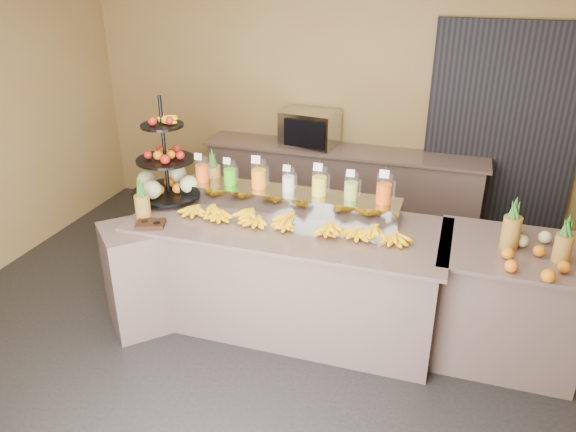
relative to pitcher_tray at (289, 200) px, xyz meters
The scene contains 20 objects.
ground 1.16m from the pitcher_tray, 81.76° to the right, with size 6.00×6.00×0.00m, color black.
room_envelope 0.94m from the pitcher_tray, 37.16° to the left, with size 6.04×5.02×2.82m.
buffet_counter 0.63m from the pitcher_tray, 95.59° to the right, with size 2.75×1.25×0.93m.
right_counter 1.87m from the pitcher_tray, ahead, with size 1.08×0.88×0.93m.
back_ledge 1.76m from the pitcher_tray, 87.12° to the left, with size 3.10×0.55×0.93m.
pitcher_tray is the anchor object (origin of this frame).
juice_pitcher_orange_a 0.80m from the pitcher_tray, behind, with size 0.11×0.12×0.28m.
juice_pitcher_green 0.55m from the pitcher_tray, behind, with size 0.11×0.11×0.26m.
juice_pitcher_orange_b 0.32m from the pitcher_tray, behind, with size 0.13×0.13×0.31m.
juice_pitcher_milk 0.16m from the pitcher_tray, 103.55° to the right, with size 0.11×0.11×0.26m.
juice_pitcher_lemon 0.31m from the pitcher_tray, ahead, with size 0.13×0.13×0.30m.
juice_pitcher_lime 0.55m from the pitcher_tray, ahead, with size 0.11×0.12×0.28m.
juice_pitcher_orange_c 0.80m from the pitcher_tray, ahead, with size 0.13×0.13×0.31m.
banana_heap 0.36m from the pitcher_tray, 70.89° to the right, with size 1.90×0.17×0.16m.
fruit_stand 1.04m from the pitcher_tray, behind, with size 0.67×0.67×0.89m.
condiment_caddy 1.13m from the pitcher_tray, 144.63° to the right, with size 0.22×0.16×0.03m, color black.
pineapple_left_a 1.18m from the pitcher_tray, 151.80° to the right, with size 0.12×0.12×0.36m.
pineapple_left_b 0.75m from the pitcher_tray, behind, with size 0.13×0.13×0.40m.
right_fruit_pile 1.90m from the pitcher_tray, 10.13° to the right, with size 0.46×0.44×0.24m.
oven_warmer 1.70m from the pitcher_tray, 99.89° to the left, with size 0.58×0.41×0.39m, color gray.
Camera 1 is at (1.21, -3.49, 2.85)m, focal length 35.00 mm.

